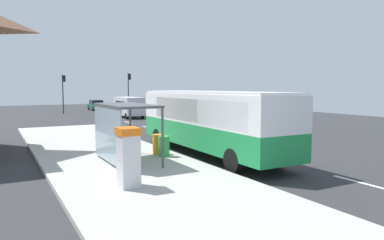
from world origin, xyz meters
name	(u,v)px	position (x,y,z in m)	size (l,w,h in m)	color
ground_plane	(145,128)	(0.00, 14.00, -0.02)	(56.00, 92.00, 0.04)	#2D2D30
sidewalk_platform	(112,159)	(-6.40, 2.00, 0.09)	(6.20, 30.00, 0.18)	#ADAAA3
lane_stripe_seg_0	(360,183)	(0.25, -6.00, 0.01)	(0.16, 2.20, 0.01)	silver
lane_stripe_seg_1	(266,158)	(0.25, -1.00, 0.01)	(0.16, 2.20, 0.01)	silver
lane_stripe_seg_2	(211,144)	(0.25, 4.00, 0.01)	(0.16, 2.20, 0.01)	silver
lane_stripe_seg_3	(174,134)	(0.25, 9.00, 0.01)	(0.16, 2.20, 0.01)	silver
lane_stripe_seg_4	(148,127)	(0.25, 14.00, 0.01)	(0.16, 2.20, 0.01)	silver
lane_stripe_seg_5	(128,122)	(0.25, 19.00, 0.01)	(0.16, 2.20, 0.01)	silver
lane_stripe_seg_6	(113,118)	(0.25, 24.00, 0.01)	(0.16, 2.20, 0.01)	silver
lane_stripe_seg_7	(101,115)	(0.25, 29.00, 0.01)	(0.16, 2.20, 0.01)	silver
bus	(209,119)	(-1.71, 1.10, 1.84)	(2.69, 11.05, 3.21)	#1E8C47
white_van	(129,106)	(2.20, 24.41, 1.34)	(2.06, 5.21, 2.30)	silver
sedan_near	(96,105)	(2.30, 39.20, 0.79)	(1.92, 4.44, 1.52)	#195933
ticket_machine	(128,157)	(-7.36, -3.02, 1.17)	(0.66, 0.76, 1.94)	silver
recycling_bin_green	(164,146)	(-4.20, 1.07, 0.66)	(0.52, 0.52, 0.95)	green
recycling_bin_orange	(158,144)	(-4.20, 1.77, 0.66)	(0.52, 0.52, 0.95)	orange
traffic_light_near_side	(129,86)	(5.50, 33.60, 3.56)	(0.49, 0.28, 5.39)	#2D2D2D
traffic_light_far_side	(64,88)	(-3.10, 34.40, 3.35)	(0.49, 0.28, 5.04)	#2D2D2D
bus_shelter	(119,118)	(-6.41, 0.82, 2.10)	(1.80, 4.00, 2.50)	#4C4C51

